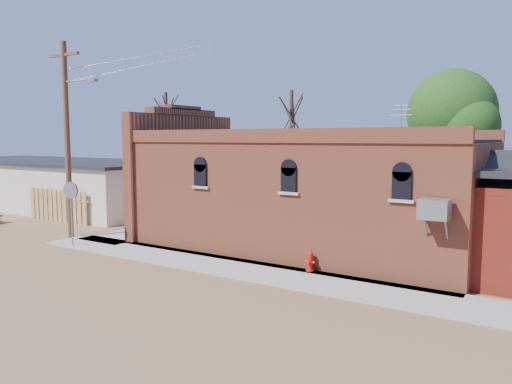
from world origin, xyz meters
The scene contains 13 objects.
ground centered at (0.00, 0.00, 0.00)m, with size 120.00×120.00×0.00m, color brown.
sidewalk_south centered at (1.50, 0.90, 0.04)m, with size 19.00×2.20×0.08m, color #9E9991.
sidewalk_west centered at (-6.30, 6.00, 0.04)m, with size 2.60×10.00×0.08m, color #9E9991.
brick_bar centered at (1.64, 5.49, 2.34)m, with size 16.40×7.97×6.30m.
storage_building centered at (-19.00, 8.00, 1.60)m, with size 20.40×8.40×3.17m.
wood_fence centered at (-12.80, 3.80, 0.90)m, with size 5.20×0.10×1.80m, color olive, non-canonical shape.
utility_pole centered at (-8.14, 1.20, 4.77)m, with size 3.12×0.26×9.00m.
tree_bare_near centered at (-3.00, 13.00, 5.96)m, with size 2.80×2.80×7.65m.
tree_bare_far centered at (-14.00, 14.00, 6.36)m, with size 2.80×2.80×8.16m.
tree_leafy centered at (6.00, 13.50, 5.93)m, with size 4.40×4.40×8.15m.
fire_hydrant centered at (3.96, 1.80, 0.42)m, with size 0.38×0.35×0.69m.
stop_sign centered at (-6.48, 0.00, 2.19)m, with size 0.73×0.27×2.75m.
trash_barrel centered at (-5.30, 4.99, 0.47)m, with size 0.50×0.50×0.78m, color navy.
Camera 1 is at (11.55, -13.37, 4.65)m, focal length 35.00 mm.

